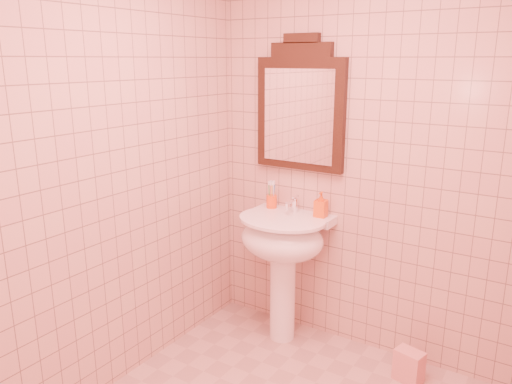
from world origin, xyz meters
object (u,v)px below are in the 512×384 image
Objects in this scene: mirror at (300,108)px; soap_dispenser at (321,205)px; toothbrush_cup at (272,201)px; towel at (409,366)px; pedestal_sink at (283,247)px.

soap_dispenser is at bearing -15.57° from mirror.
toothbrush_cup is 0.84× the size of towel.
pedestal_sink reaches higher than towel.
towel is (0.87, -0.01, -0.56)m from pedestal_sink.
toothbrush_cup reaches higher than pedestal_sink.
pedestal_sink is 1.04m from towel.
mirror is 1.70m from towel.
toothbrush_cup reaches higher than towel.
mirror is 0.66m from toothbrush_cup.
mirror is 5.20× the size of toothbrush_cup.
pedestal_sink is at bearing 179.60° from towel.
pedestal_sink is at bearing -40.08° from toothbrush_cup.
mirror reaches higher than soap_dispenser.
pedestal_sink is at bearing -90.00° from mirror.
towel is at bearing -0.40° from pedestal_sink.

